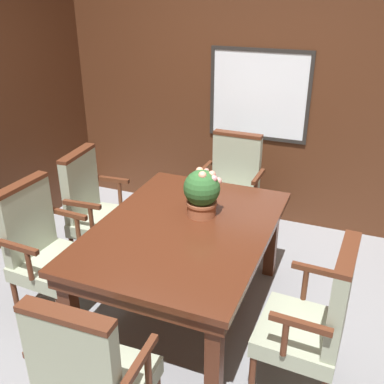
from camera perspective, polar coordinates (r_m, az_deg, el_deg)
name	(u,v)px	position (r m, az deg, el deg)	size (l,w,h in m)	color
ground_plane	(169,322)	(3.47, -2.96, -16.14)	(14.00, 14.00, 0.00)	gray
wall_back	(247,101)	(4.53, 7.05, 11.45)	(7.20, 0.08, 2.45)	#4C2816
dining_table	(184,238)	(3.20, -1.01, -5.82)	(1.18, 1.65, 0.73)	#4C2314
chair_head_near	(90,376)	(2.42, -12.82, -21.87)	(0.56, 0.49, 1.03)	#562B19
chair_left_near	(43,246)	(3.46, -18.39, -6.57)	(0.50, 0.57, 1.03)	#562B19
chair_right_near	(315,319)	(2.76, 15.41, -15.25)	(0.50, 0.57, 1.03)	#562B19
chair_left_far	(94,207)	(3.93, -12.29, -1.83)	(0.51, 0.58, 1.03)	#562B19
chair_head_far	(232,186)	(4.25, 5.10, 0.83)	(0.56, 0.48, 1.03)	#562B19
potted_plant	(202,192)	(3.22, 1.28, 0.03)	(0.27, 0.27, 0.36)	#9E5638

